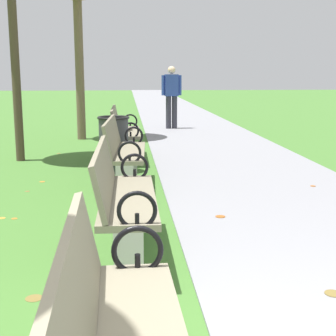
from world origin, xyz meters
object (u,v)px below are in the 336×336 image
park_bench_3 (123,152)px  pedestrian_walking (172,94)px  park_bench_4 (124,132)px  park_bench_2 (122,198)px  trash_bin (114,144)px

park_bench_3 → pedestrian_walking: size_ratio=1.00×
park_bench_4 → pedestrian_walking: bearing=74.9°
park_bench_2 → park_bench_3: same height
park_bench_4 → park_bench_2: bearing=-90.0°
park_bench_3 → pedestrian_walking: (1.24, 6.72, 0.44)m
park_bench_3 → trash_bin: size_ratio=1.93×
park_bench_2 → trash_bin: size_ratio=1.91×
park_bench_3 → park_bench_4: bearing=90.0°
pedestrian_walking → trash_bin: size_ratio=1.93×
park_bench_3 → trash_bin: bearing=97.6°
pedestrian_walking → park_bench_4: bearing=-105.1°
park_bench_4 → trash_bin: park_bench_4 is taller
park_bench_2 → pedestrian_walking: 9.21m
park_bench_4 → pedestrian_walking: pedestrian_walking is taller
park_bench_4 → trash_bin: 1.06m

